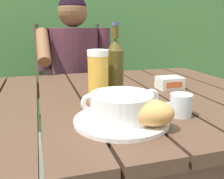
% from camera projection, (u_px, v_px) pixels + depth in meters
% --- Properties ---
extents(dining_table, '(1.35, 0.98, 0.75)m').
position_uv_depth(dining_table, '(100.00, 118.00, 0.97)').
color(dining_table, '#4D3325').
rests_on(dining_table, ground_plane).
extents(hedge_backdrop, '(4.02, 0.97, 2.50)m').
position_uv_depth(hedge_backdrop, '(70.00, 8.00, 2.56)').
color(hedge_backdrop, '#487D3E').
rests_on(hedge_backdrop, ground_plane).
extents(chair_near_diner, '(0.50, 0.48, 1.02)m').
position_uv_depth(chair_near_diner, '(73.00, 96.00, 1.89)').
color(chair_near_diner, '#423F2F').
rests_on(chair_near_diner, ground_plane).
extents(person_eating, '(0.48, 0.47, 1.21)m').
position_uv_depth(person_eating, '(75.00, 73.00, 1.64)').
color(person_eating, '#532B38').
rests_on(person_eating, ground_plane).
extents(serving_plate, '(0.27, 0.27, 0.01)m').
position_uv_depth(serving_plate, '(121.00, 120.00, 0.70)').
color(serving_plate, white).
rests_on(serving_plate, dining_table).
extents(soup_bowl, '(0.23, 0.18, 0.08)m').
position_uv_depth(soup_bowl, '(121.00, 105.00, 0.69)').
color(soup_bowl, white).
rests_on(soup_bowl, serving_plate).
extents(bread_roll, '(0.14, 0.13, 0.07)m').
position_uv_depth(bread_roll, '(152.00, 113.00, 0.64)').
color(bread_roll, tan).
rests_on(bread_roll, serving_plate).
extents(beer_glass, '(0.07, 0.07, 0.18)m').
position_uv_depth(beer_glass, '(98.00, 77.00, 0.86)').
color(beer_glass, gold).
rests_on(beer_glass, dining_table).
extents(beer_bottle, '(0.06, 0.06, 0.28)m').
position_uv_depth(beer_bottle, '(115.00, 67.00, 0.92)').
color(beer_bottle, '#483C15').
rests_on(beer_bottle, dining_table).
extents(water_glass_small, '(0.07, 0.07, 0.07)m').
position_uv_depth(water_glass_small, '(181.00, 105.00, 0.74)').
color(water_glass_small, silver).
rests_on(water_glass_small, dining_table).
extents(butter_tub, '(0.10, 0.08, 0.05)m').
position_uv_depth(butter_tub, '(170.00, 83.00, 1.07)').
color(butter_tub, white).
rests_on(butter_tub, dining_table).
extents(table_knife, '(0.17, 0.04, 0.01)m').
position_uv_depth(table_knife, '(155.00, 105.00, 0.83)').
color(table_knife, silver).
rests_on(table_knife, dining_table).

